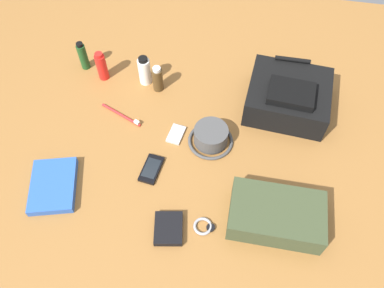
{
  "coord_description": "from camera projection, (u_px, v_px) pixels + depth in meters",
  "views": [
    {
      "loc": [
        0.14,
        -0.77,
        1.2
      ],
      "look_at": [
        0.0,
        0.0,
        0.04
      ],
      "focal_mm": 36.4,
      "sensor_mm": 36.0,
      "label": 1
    }
  ],
  "objects": [
    {
      "name": "sunscreen_spray",
      "position": [
        102.0,
        66.0,
        1.58
      ],
      "size": [
        0.04,
        0.04,
        0.13
      ],
      "color": "red",
      "rests_on": "ground_plane"
    },
    {
      "name": "wristwatch",
      "position": [
        204.0,
        226.0,
        1.26
      ],
      "size": [
        0.07,
        0.06,
        0.01
      ],
      "color": "#99999E",
      "rests_on": "ground_plane"
    },
    {
      "name": "shampoo_bottle",
      "position": [
        83.0,
        56.0,
        1.62
      ],
      "size": [
        0.04,
        0.04,
        0.13
      ],
      "color": "#19471E",
      "rests_on": "ground_plane"
    },
    {
      "name": "toothpaste_tube",
      "position": [
        144.0,
        71.0,
        1.57
      ],
      "size": [
        0.05,
        0.05,
        0.13
      ],
      "color": "white",
      "rests_on": "ground_plane"
    },
    {
      "name": "wallet",
      "position": [
        168.0,
        228.0,
        1.25
      ],
      "size": [
        0.11,
        0.12,
        0.02
      ],
      "primitive_type": "cube",
      "rotation": [
        0.0,
        0.0,
        0.18
      ],
      "color": "black",
      "rests_on": "ground_plane"
    },
    {
      "name": "paperback_novel",
      "position": [
        53.0,
        186.0,
        1.33
      ],
      "size": [
        0.2,
        0.23,
        0.03
      ],
      "color": "blue",
      "rests_on": "ground_plane"
    },
    {
      "name": "backpack",
      "position": [
        288.0,
        96.0,
        1.49
      ],
      "size": [
        0.32,
        0.3,
        0.15
      ],
      "color": "black",
      "rests_on": "ground_plane"
    },
    {
      "name": "media_player",
      "position": [
        176.0,
        134.0,
        1.46
      ],
      "size": [
        0.06,
        0.09,
        0.01
      ],
      "color": "#B7B7BC",
      "rests_on": "ground_plane"
    },
    {
      "name": "bucket_hat",
      "position": [
        211.0,
        137.0,
        1.43
      ],
      "size": [
        0.17,
        0.17,
        0.07
      ],
      "color": "#454545",
      "rests_on": "ground_plane"
    },
    {
      "name": "ground_plane",
      "position": [
        192.0,
        152.0,
        1.44
      ],
      "size": [
        2.64,
        2.02,
        0.02
      ],
      "primitive_type": "cube",
      "color": "#915F2E",
      "rests_on": "ground"
    },
    {
      "name": "toiletry_pouch",
      "position": [
        276.0,
        214.0,
        1.24
      ],
      "size": [
        0.3,
        0.22,
        0.09
      ],
      "color": "#384228",
      "rests_on": "ground_plane"
    },
    {
      "name": "cologne_bottle",
      "position": [
        158.0,
        79.0,
        1.55
      ],
      "size": [
        0.04,
        0.04,
        0.12
      ],
      "color": "#473319",
      "rests_on": "ground_plane"
    },
    {
      "name": "cell_phone",
      "position": [
        151.0,
        169.0,
        1.38
      ],
      "size": [
        0.07,
        0.12,
        0.01
      ],
      "color": "black",
      "rests_on": "ground_plane"
    },
    {
      "name": "toothbrush",
      "position": [
        123.0,
        116.0,
        1.51
      ],
      "size": [
        0.18,
        0.08,
        0.02
      ],
      "color": "red",
      "rests_on": "ground_plane"
    }
  ]
}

